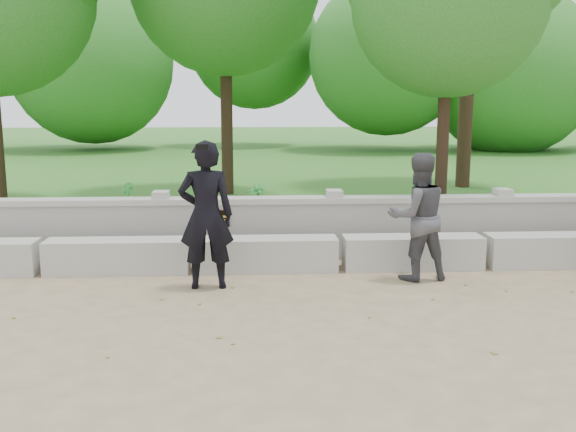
{
  "coord_description": "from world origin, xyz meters",
  "views": [
    {
      "loc": [
        0.81,
        -6.57,
        2.26
      ],
      "look_at": [
        1.25,
        1.27,
        0.86
      ],
      "focal_mm": 40.0,
      "sensor_mm": 36.0,
      "label": 1
    }
  ],
  "objects": [
    {
      "name": "concrete_bench",
      "position": [
        0.0,
        1.9,
        0.22
      ],
      "size": [
        11.9,
        0.45,
        0.45
      ],
      "color": "#AEACA5",
      "rests_on": "ground"
    },
    {
      "name": "ground",
      "position": [
        0.0,
        0.0,
        0.0
      ],
      "size": [
        80.0,
        80.0,
        0.0
      ],
      "primitive_type": "plane",
      "color": "#9F8661",
      "rests_on": "ground"
    },
    {
      "name": "man_main",
      "position": [
        0.25,
        1.12,
        0.91
      ],
      "size": [
        0.68,
        0.61,
        1.81
      ],
      "color": "black",
      "rests_on": "ground"
    },
    {
      "name": "shrub_b",
      "position": [
        -1.48,
        5.13,
        0.53
      ],
      "size": [
        0.35,
        0.38,
        0.57
      ],
      "primitive_type": "imported",
      "rotation": [
        0.0,
        0.0,
        1.93
      ],
      "color": "#2D8534",
      "rests_on": "lawn"
    },
    {
      "name": "parapet_wall",
      "position": [
        0.0,
        2.6,
        0.46
      ],
      "size": [
        12.5,
        0.35,
        0.9
      ],
      "color": "#A4A29B",
      "rests_on": "ground"
    },
    {
      "name": "shrub_d",
      "position": [
        0.89,
        4.4,
        0.56
      ],
      "size": [
        0.47,
        0.46,
        0.62
      ],
      "primitive_type": "imported",
      "rotation": [
        0.0,
        0.0,
        5.61
      ],
      "color": "#2D8534",
      "rests_on": "lawn"
    },
    {
      "name": "shrub_c",
      "position": [
        4.52,
        3.37,
        0.51
      ],
      "size": [
        0.61,
        0.62,
        0.52
      ],
      "primitive_type": "imported",
      "rotation": [
        0.0,
        0.0,
        4.1
      ],
      "color": "#2D8534",
      "rests_on": "lawn"
    },
    {
      "name": "lawn",
      "position": [
        0.0,
        14.0,
        0.12
      ],
      "size": [
        40.0,
        22.0,
        0.25
      ],
      "primitive_type": "cube",
      "color": "#2F591A",
      "rests_on": "ground"
    },
    {
      "name": "visitor_left",
      "position": [
        2.91,
        1.37,
        0.82
      ],
      "size": [
        0.88,
        0.73,
        1.63
      ],
      "color": "#434248",
      "rests_on": "ground"
    }
  ]
}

